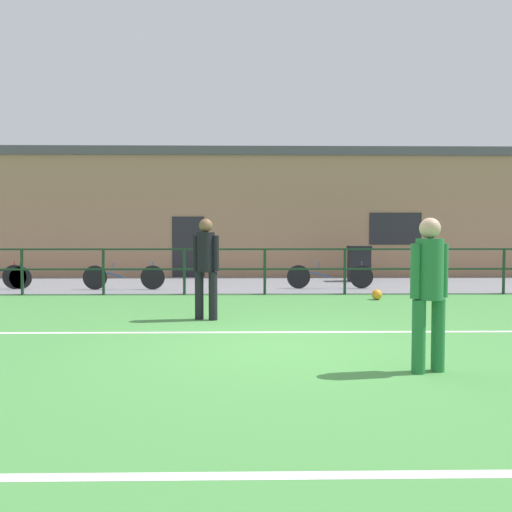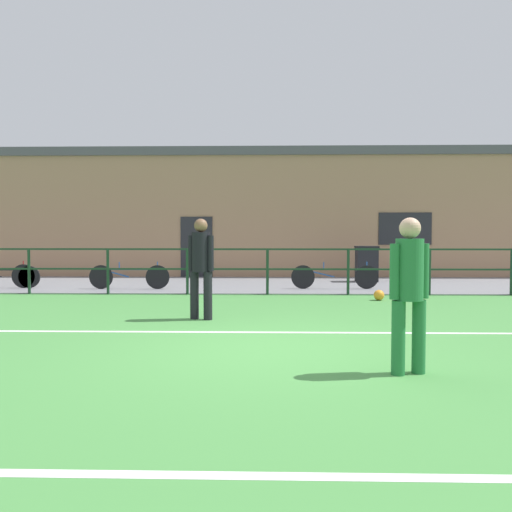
{
  "view_description": "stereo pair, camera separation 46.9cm",
  "coord_description": "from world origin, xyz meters",
  "px_view_note": "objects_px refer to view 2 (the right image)",
  "views": [
    {
      "loc": [
        -0.43,
        -6.79,
        1.51
      ],
      "look_at": [
        -0.25,
        4.43,
        1.03
      ],
      "focal_mm": 36.2,
      "sensor_mm": 36.0,
      "label": 1
    },
    {
      "loc": [
        0.04,
        -6.78,
        1.51
      ],
      "look_at": [
        -0.25,
        4.43,
        1.03
      ],
      "focal_mm": 36.2,
      "sensor_mm": 36.0,
      "label": 2
    }
  ],
  "objects_px": {
    "bicycle_parked_0": "(129,276)",
    "trash_bin_0": "(367,264)",
    "bicycle_parked_3": "(2,276)",
    "soccer_ball_match": "(379,295)",
    "bicycle_parked_4": "(335,276)",
    "player_goalkeeper": "(201,262)",
    "player_striker": "(409,286)"
  },
  "relations": [
    {
      "from": "soccer_ball_match",
      "to": "trash_bin_0",
      "type": "distance_m",
      "value": 4.49
    },
    {
      "from": "bicycle_parked_0",
      "to": "trash_bin_0",
      "type": "relative_size",
      "value": 1.97
    },
    {
      "from": "soccer_ball_match",
      "to": "player_goalkeeper",
      "type": "bearing_deg",
      "value": -143.93
    },
    {
      "from": "player_striker",
      "to": "bicycle_parked_0",
      "type": "bearing_deg",
      "value": -74.74
    },
    {
      "from": "player_striker",
      "to": "trash_bin_0",
      "type": "xyz_separation_m",
      "value": [
        1.55,
        10.61,
        -0.38
      ]
    },
    {
      "from": "soccer_ball_match",
      "to": "bicycle_parked_3",
      "type": "relative_size",
      "value": 0.11
    },
    {
      "from": "bicycle_parked_4",
      "to": "trash_bin_0",
      "type": "height_order",
      "value": "trash_bin_0"
    },
    {
      "from": "player_striker",
      "to": "trash_bin_0",
      "type": "distance_m",
      "value": 10.73
    },
    {
      "from": "bicycle_parked_0",
      "to": "bicycle_parked_3",
      "type": "distance_m",
      "value": 3.59
    },
    {
      "from": "player_striker",
      "to": "trash_bin_0",
      "type": "relative_size",
      "value": 1.52
    },
    {
      "from": "bicycle_parked_4",
      "to": "soccer_ball_match",
      "type": "bearing_deg",
      "value": -72.41
    },
    {
      "from": "bicycle_parked_3",
      "to": "soccer_ball_match",
      "type": "bearing_deg",
      "value": -12.96
    },
    {
      "from": "player_goalkeeper",
      "to": "bicycle_parked_3",
      "type": "distance_m",
      "value": 7.95
    },
    {
      "from": "bicycle_parked_0",
      "to": "bicycle_parked_3",
      "type": "bearing_deg",
      "value": 177.19
    },
    {
      "from": "bicycle_parked_0",
      "to": "bicycle_parked_4",
      "type": "height_order",
      "value": "bicycle_parked_0"
    },
    {
      "from": "bicycle_parked_3",
      "to": "bicycle_parked_4",
      "type": "xyz_separation_m",
      "value": [
        9.15,
        -0.0,
        0.02
      ]
    },
    {
      "from": "trash_bin_0",
      "to": "soccer_ball_match",
      "type": "bearing_deg",
      "value": -97.06
    },
    {
      "from": "bicycle_parked_0",
      "to": "player_striker",
      "type": "bearing_deg",
      "value": -57.43
    },
    {
      "from": "player_striker",
      "to": "bicycle_parked_0",
      "type": "relative_size",
      "value": 0.77
    },
    {
      "from": "player_goalkeeper",
      "to": "soccer_ball_match",
      "type": "xyz_separation_m",
      "value": [
        3.7,
        2.69,
        -0.89
      ]
    },
    {
      "from": "player_goalkeeper",
      "to": "player_striker",
      "type": "distance_m",
      "value": 4.41
    },
    {
      "from": "bicycle_parked_0",
      "to": "bicycle_parked_3",
      "type": "relative_size",
      "value": 1.03
    },
    {
      "from": "soccer_ball_match",
      "to": "bicycle_parked_4",
      "type": "distance_m",
      "value": 2.39
    },
    {
      "from": "bicycle_parked_4",
      "to": "trash_bin_0",
      "type": "bearing_deg",
      "value": 59.6
    },
    {
      "from": "trash_bin_0",
      "to": "player_goalkeeper",
      "type": "bearing_deg",
      "value": -120.78
    },
    {
      "from": "player_striker",
      "to": "bicycle_parked_0",
      "type": "xyz_separation_m",
      "value": [
        -5.29,
        8.27,
        -0.6
      ]
    },
    {
      "from": "bicycle_parked_0",
      "to": "bicycle_parked_3",
      "type": "height_order",
      "value": "bicycle_parked_0"
    },
    {
      "from": "player_striker",
      "to": "trash_bin_0",
      "type": "bearing_deg",
      "value": -115.61
    },
    {
      "from": "soccer_ball_match",
      "to": "bicycle_parked_0",
      "type": "height_order",
      "value": "bicycle_parked_0"
    },
    {
      "from": "soccer_ball_match",
      "to": "bicycle_parked_3",
      "type": "bearing_deg",
      "value": 167.04
    },
    {
      "from": "player_striker",
      "to": "trash_bin_0",
      "type": "height_order",
      "value": "player_striker"
    },
    {
      "from": "player_goalkeeper",
      "to": "player_striker",
      "type": "xyz_separation_m",
      "value": [
        2.7,
        -3.49,
        -0.05
      ]
    }
  ]
}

